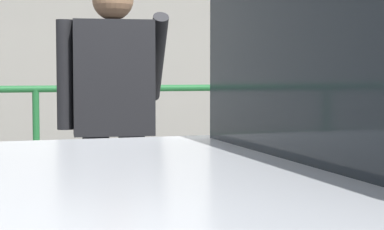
{
  "coord_description": "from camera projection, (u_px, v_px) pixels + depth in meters",
  "views": [
    {
      "loc": [
        -1.49,
        -3.05,
        1.36
      ],
      "look_at": [
        -0.4,
        0.5,
        1.12
      ],
      "focal_mm": 62.62,
      "sensor_mm": 36.0,
      "label": 1
    }
  ],
  "objects": [
    {
      "name": "background_railing",
      "position": [
        158.0,
        118.0,
        6.14
      ],
      "size": [
        24.06,
        0.06,
        1.09
      ],
      "color": "#1E602D",
      "rests_on": "sidewalk_curb"
    },
    {
      "name": "pedestrian_at_meter",
      "position": [
        114.0,
        111.0,
        3.75
      ],
      "size": [
        0.66,
        0.51,
        1.72
      ],
      "rotation": [
        0.0,
        0.0,
        -0.11
      ],
      "color": "black",
      "rests_on": "sidewalk_curb"
    },
    {
      "name": "parking_meter",
      "position": [
        240.0,
        102.0,
        3.8
      ],
      "size": [
        0.18,
        0.19,
        1.42
      ],
      "rotation": [
        0.0,
        0.0,
        3.21
      ],
      "color": "slate",
      "rests_on": "sidewalk_curb"
    },
    {
      "name": "backdrop_wall",
      "position": [
        114.0,
        44.0,
        8.19
      ],
      "size": [
        32.0,
        0.5,
        3.41
      ],
      "primitive_type": "cube",
      "color": "gray",
      "rests_on": "ground"
    }
  ]
}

